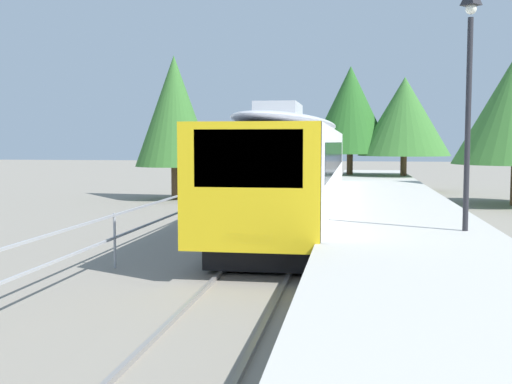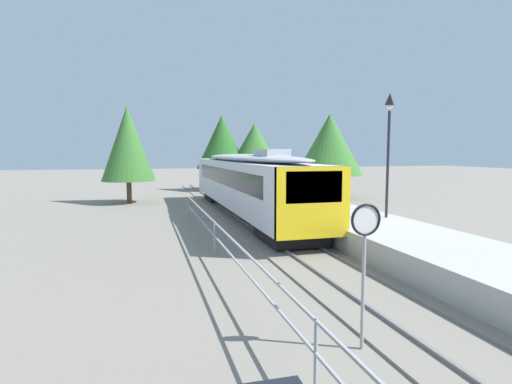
# 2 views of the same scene
# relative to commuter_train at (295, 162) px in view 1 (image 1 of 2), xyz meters

# --- Properties ---
(ground_plane) EXTENTS (160.00, 160.00, 0.00)m
(ground_plane) POSITION_rel_commuter_train_xyz_m (-3.00, -7.25, -2.15)
(ground_plane) COLOR gray
(track_rails) EXTENTS (3.20, 60.00, 0.14)m
(track_rails) POSITION_rel_commuter_train_xyz_m (0.00, -7.25, -2.11)
(track_rails) COLOR gray
(track_rails) RESTS_ON ground
(commuter_train) EXTENTS (2.82, 19.60, 3.74)m
(commuter_train) POSITION_rel_commuter_train_xyz_m (0.00, 0.00, 0.00)
(commuter_train) COLOR silver
(commuter_train) RESTS_ON track_rails
(station_platform) EXTENTS (3.90, 60.00, 0.90)m
(station_platform) POSITION_rel_commuter_train_xyz_m (3.25, -7.25, -1.70)
(station_platform) COLOR #B7B5AD
(station_platform) RESTS_ON ground
(platform_lamp_mid_platform) EXTENTS (0.34, 0.34, 5.35)m
(platform_lamp_mid_platform) POSITION_rel_commuter_train_xyz_m (4.44, -7.39, 2.48)
(platform_lamp_mid_platform) COLOR #232328
(platform_lamp_mid_platform) RESTS_ON station_platform
(tree_behind_carpark) EXTENTS (4.96, 4.96, 7.34)m
(tree_behind_carpark) POSITION_rel_commuter_train_xyz_m (1.72, 16.32, 2.59)
(tree_behind_carpark) COLOR brown
(tree_behind_carpark) RESTS_ON ground
(tree_distant_left) EXTENTS (3.86, 3.86, 7.07)m
(tree_distant_left) POSITION_rel_commuter_train_xyz_m (-6.78, 8.40, 2.21)
(tree_distant_left) COLOR brown
(tree_distant_left) RESTS_ON ground
(tree_distant_centre) EXTENTS (5.27, 5.27, 6.57)m
(tree_distant_centre) POSITION_rel_commuter_train_xyz_m (4.80, 15.53, 2.16)
(tree_distant_centre) COLOR brown
(tree_distant_centre) RESTS_ON ground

